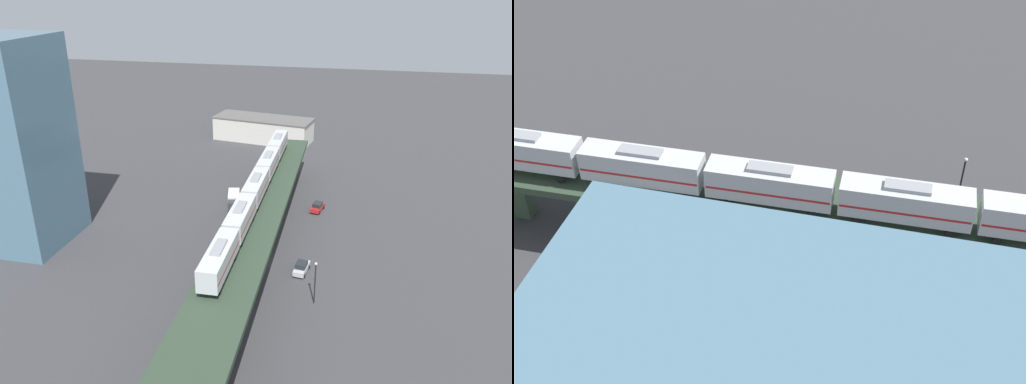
% 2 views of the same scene
% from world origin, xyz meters
% --- Properties ---
extents(ground_plane, '(400.00, 400.00, 0.00)m').
position_xyz_m(ground_plane, '(0.00, 0.00, 0.00)').
color(ground_plane, '#38383A').
extents(elevated_viaduct, '(10.68, 92.18, 7.54)m').
position_xyz_m(elevated_viaduct, '(0.00, -0.17, 6.48)').
color(elevated_viaduct, '#2C3D2C').
rests_on(elevated_viaduct, ground).
extents(subway_train, '(4.38, 62.45, 4.45)m').
position_xyz_m(subway_train, '(-1.62, 8.75, 10.08)').
color(subway_train, silver).
rests_on(subway_train, elevated_viaduct).
extents(street_car_silver, '(2.41, 4.61, 1.89)m').
position_xyz_m(street_car_silver, '(8.26, -1.50, 0.94)').
color(street_car_silver, '#B7BABF').
rests_on(street_car_silver, ground).
extents(street_car_red, '(2.66, 4.67, 1.89)m').
position_xyz_m(street_car_red, '(8.30, 22.43, 0.94)').
color(street_car_red, '#AD1E1E').
rests_on(street_car_red, ground).
extents(delivery_truck, '(3.84, 7.52, 3.20)m').
position_xyz_m(delivery_truck, '(-8.83, 19.92, 1.76)').
color(delivery_truck, '#333338').
rests_on(delivery_truck, ground).
extents(street_lamp, '(0.44, 0.44, 6.94)m').
position_xyz_m(street_lamp, '(11.19, -9.39, 4.11)').
color(street_lamp, black).
rests_on(street_lamp, ground).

